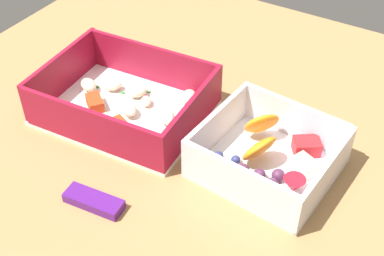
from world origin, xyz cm
name	(u,v)px	position (x,y,z in cm)	size (l,w,h in cm)	color
table_surface	(180,144)	(0.00, 0.00, 1.00)	(80.00, 80.00, 2.00)	#9E7547
pasta_container	(125,102)	(9.06, -0.53, 3.98)	(22.50, 17.81, 6.43)	white
fruit_bowl	(269,158)	(-12.19, -0.72, 4.00)	(16.51, 15.39, 5.75)	white
candy_bar	(94,201)	(2.37, 14.53, 2.60)	(7.00, 2.40, 1.20)	#51197A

